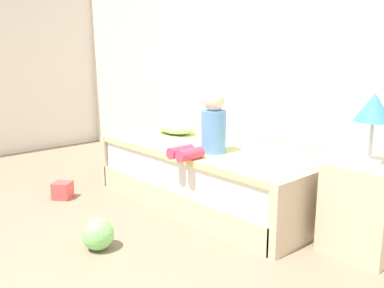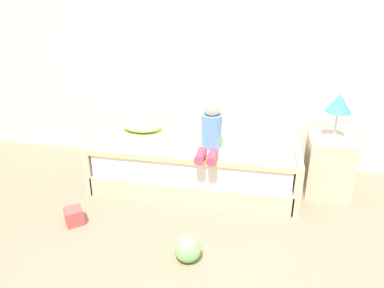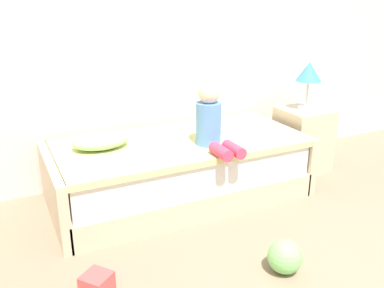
# 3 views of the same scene
# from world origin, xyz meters

# --- Properties ---
(wall_rear) EXTENTS (7.20, 0.10, 2.90)m
(wall_rear) POSITION_xyz_m (0.00, 2.60, 1.45)
(wall_rear) COLOR silver
(wall_rear) RESTS_ON ground
(bed) EXTENTS (2.11, 1.00, 0.50)m
(bed) POSITION_xyz_m (-0.58, 2.00, 0.25)
(bed) COLOR beige
(bed) RESTS_ON ground
(nightstand) EXTENTS (0.44, 0.44, 0.60)m
(nightstand) POSITION_xyz_m (0.77, 2.04, 0.30)
(nightstand) COLOR beige
(nightstand) RESTS_ON ground
(table_lamp) EXTENTS (0.24, 0.24, 0.45)m
(table_lamp) POSITION_xyz_m (0.77, 2.04, 0.94)
(table_lamp) COLOR silver
(table_lamp) RESTS_ON nightstand
(child_figure) EXTENTS (0.20, 0.51, 0.50)m
(child_figure) POSITION_xyz_m (-0.40, 1.77, 0.70)
(child_figure) COLOR #598CD1
(child_figure) RESTS_ON bed
(pillow) EXTENTS (0.44, 0.30, 0.13)m
(pillow) POSITION_xyz_m (-1.20, 2.10, 0.56)
(pillow) COLOR #99CC8C
(pillow) RESTS_ON bed
(toy_ball) EXTENTS (0.22, 0.22, 0.22)m
(toy_ball) POSITION_xyz_m (-0.42, 0.76, 0.11)
(toy_ball) COLOR #7FD872
(toy_ball) RESTS_ON ground
(toy_block) EXTENTS (0.21, 0.21, 0.15)m
(toy_block) POSITION_xyz_m (-1.52, 1.03, 0.08)
(toy_block) COLOR #E54C4C
(toy_block) RESTS_ON ground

